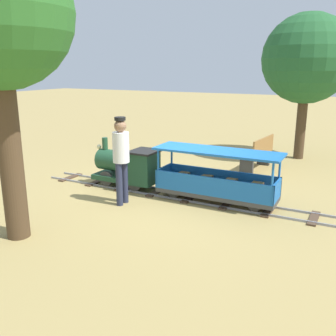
{
  "coord_description": "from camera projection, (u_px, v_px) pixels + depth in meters",
  "views": [
    {
      "loc": [
        -6.37,
        -3.32,
        2.46
      ],
      "look_at": [
        0.0,
        -0.0,
        0.55
      ],
      "focal_mm": 40.43,
      "sensor_mm": 36.0,
      "label": 1
    }
  ],
  "objects": [
    {
      "name": "ground_plane",
      "position": [
        168.0,
        194.0,
        7.57
      ],
      "size": [
        60.0,
        60.0,
        0.0
      ],
      "primitive_type": "plane",
      "color": "#A38C51"
    },
    {
      "name": "track",
      "position": [
        173.0,
        195.0,
        7.52
      ],
      "size": [
        0.66,
        6.05,
        0.04
      ],
      "color": "gray",
      "rests_on": "ground_plane"
    },
    {
      "name": "locomotive",
      "position": [
        128.0,
        166.0,
        7.86
      ],
      "size": [
        0.62,
        1.45,
        0.99
      ],
      "color": "#1E472D",
      "rests_on": "ground_plane"
    },
    {
      "name": "passenger_car",
      "position": [
        216.0,
        181.0,
        7.01
      ],
      "size": [
        0.72,
        2.35,
        0.97
      ],
      "color": "#3F3F3F",
      "rests_on": "ground_plane"
    },
    {
      "name": "conductor_person",
      "position": [
        121.0,
        154.0,
        6.82
      ],
      "size": [
        0.3,
        0.3,
        1.62
      ],
      "color": "#282D47",
      "rests_on": "ground_plane"
    },
    {
      "name": "park_bench",
      "position": [
        258.0,
        153.0,
        9.3
      ],
      "size": [
        1.34,
        0.54,
        0.82
      ],
      "color": "olive",
      "rests_on": "ground_plane"
    },
    {
      "name": "oak_tree_far",
      "position": [
        307.0,
        59.0,
        9.93
      ],
      "size": [
        2.35,
        2.35,
        3.86
      ],
      "color": "#4C3823",
      "rests_on": "ground_plane"
    }
  ]
}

